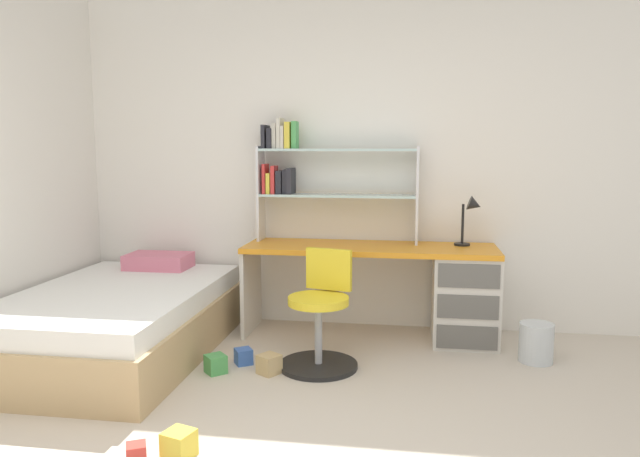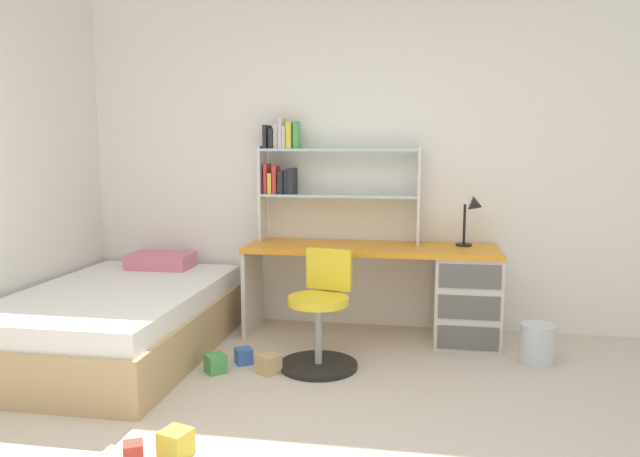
% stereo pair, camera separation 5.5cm
% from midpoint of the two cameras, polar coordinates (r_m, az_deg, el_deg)
% --- Properties ---
extents(room_shell, '(5.52, 6.11, 2.77)m').
position_cam_midpoint_polar(room_shell, '(3.83, -16.94, 6.49)').
color(room_shell, white).
rests_on(room_shell, ground_plane).
extents(desk, '(1.90, 0.58, 0.71)m').
position_cam_midpoint_polar(desk, '(4.59, 10.67, -5.56)').
color(desk, orange).
rests_on(desk, ground_plane).
extents(bookshelf_hutch, '(1.26, 0.22, 0.97)m').
position_cam_midpoint_polar(bookshelf_hutch, '(4.72, -1.06, 5.57)').
color(bookshelf_hutch, silver).
rests_on(bookshelf_hutch, desk).
extents(desk_lamp, '(0.20, 0.17, 0.38)m').
position_cam_midpoint_polar(desk_lamp, '(4.60, 13.94, 1.46)').
color(desk_lamp, black).
rests_on(desk_lamp, desk).
extents(swivel_chair, '(0.52, 0.52, 0.77)m').
position_cam_midpoint_polar(swivel_chair, '(3.99, -0.38, -8.93)').
color(swivel_chair, black).
rests_on(swivel_chair, ground_plane).
extents(bed_platform, '(1.27, 1.96, 0.59)m').
position_cam_midpoint_polar(bed_platform, '(4.48, -19.11, -8.36)').
color(bed_platform, tan).
rests_on(bed_platform, ground_plane).
extents(waste_bin, '(0.23, 0.23, 0.27)m').
position_cam_midpoint_polar(waste_bin, '(4.37, 19.58, -10.22)').
color(waste_bin, silver).
rests_on(waste_bin, ground_plane).
extents(toy_block_blue_0, '(0.15, 0.15, 0.10)m').
position_cam_midpoint_polar(toy_block_blue_0, '(4.14, -7.69, -12.00)').
color(toy_block_blue_0, '#3860B7').
rests_on(toy_block_blue_0, ground_plane).
extents(toy_block_yellow_1, '(0.16, 0.16, 0.13)m').
position_cam_midpoint_polar(toy_block_yellow_1, '(3.05, -13.83, -19.35)').
color(toy_block_yellow_1, gold).
rests_on(toy_block_yellow_1, ground_plane).
extents(toy_block_red_2, '(0.12, 0.12, 0.09)m').
position_cam_midpoint_polar(toy_block_red_2, '(3.07, -17.64, -19.76)').
color(toy_block_red_2, red).
rests_on(toy_block_red_2, ground_plane).
extents(toy_block_green_3, '(0.17, 0.17, 0.12)m').
position_cam_midpoint_polar(toy_block_green_3, '(4.01, -10.31, -12.60)').
color(toy_block_green_3, '#479E51').
rests_on(toy_block_green_3, ground_plane).
extents(toy_block_natural_4, '(0.17, 0.17, 0.12)m').
position_cam_midpoint_polar(toy_block_natural_4, '(3.96, -5.28, -12.76)').
color(toy_block_natural_4, tan).
rests_on(toy_block_natural_4, ground_plane).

